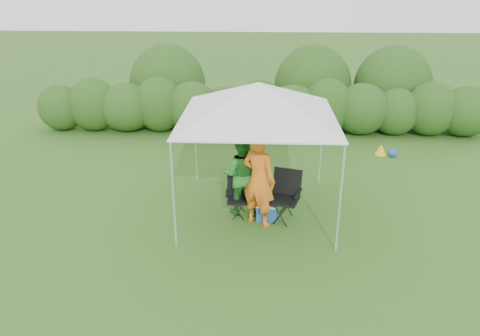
{
  "coord_description": "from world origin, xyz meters",
  "views": [
    {
      "loc": [
        0.07,
        -8.56,
        4.77
      ],
      "look_at": [
        -0.36,
        0.4,
        1.05
      ],
      "focal_mm": 35.0,
      "sensor_mm": 36.0,
      "label": 1
    }
  ],
  "objects_px": {
    "canopy": "(258,101)",
    "woman": "(241,174)",
    "cooler": "(267,212)",
    "man": "(259,180)",
    "chair_left": "(238,194)",
    "chair_right": "(285,192)"
  },
  "relations": [
    {
      "from": "chair_right",
      "to": "cooler",
      "type": "bearing_deg",
      "value": -147.55
    },
    {
      "from": "woman",
      "to": "cooler",
      "type": "height_order",
      "value": "woman"
    },
    {
      "from": "man",
      "to": "woman",
      "type": "height_order",
      "value": "man"
    },
    {
      "from": "canopy",
      "to": "chair_right",
      "type": "bearing_deg",
      "value": -25.46
    },
    {
      "from": "canopy",
      "to": "woman",
      "type": "relative_size",
      "value": 1.72
    },
    {
      "from": "man",
      "to": "cooler",
      "type": "height_order",
      "value": "man"
    },
    {
      "from": "chair_left",
      "to": "cooler",
      "type": "relative_size",
      "value": 1.78
    },
    {
      "from": "chair_left",
      "to": "woman",
      "type": "relative_size",
      "value": 0.47
    },
    {
      "from": "chair_right",
      "to": "canopy",
      "type": "bearing_deg",
      "value": 171.4
    },
    {
      "from": "canopy",
      "to": "man",
      "type": "relative_size",
      "value": 1.57
    },
    {
      "from": "canopy",
      "to": "man",
      "type": "xyz_separation_m",
      "value": [
        0.04,
        -0.53,
        -1.48
      ]
    },
    {
      "from": "man",
      "to": "woman",
      "type": "distance_m",
      "value": 0.6
    },
    {
      "from": "chair_right",
      "to": "man",
      "type": "bearing_deg",
      "value": -138.18
    },
    {
      "from": "chair_left",
      "to": "chair_right",
      "type": "bearing_deg",
      "value": -9.24
    },
    {
      "from": "man",
      "to": "cooler",
      "type": "xyz_separation_m",
      "value": [
        0.18,
        0.15,
        -0.8
      ]
    },
    {
      "from": "chair_left",
      "to": "cooler",
      "type": "distance_m",
      "value": 0.71
    },
    {
      "from": "canopy",
      "to": "cooler",
      "type": "distance_m",
      "value": 2.32
    },
    {
      "from": "chair_left",
      "to": "woman",
      "type": "bearing_deg",
      "value": 56.17
    },
    {
      "from": "man",
      "to": "woman",
      "type": "relative_size",
      "value": 1.09
    },
    {
      "from": "canopy",
      "to": "cooler",
      "type": "xyz_separation_m",
      "value": [
        0.22,
        -0.38,
        -2.28
      ]
    },
    {
      "from": "woman",
      "to": "canopy",
      "type": "bearing_deg",
      "value": -165.03
    },
    {
      "from": "chair_right",
      "to": "man",
      "type": "height_order",
      "value": "man"
    }
  ]
}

